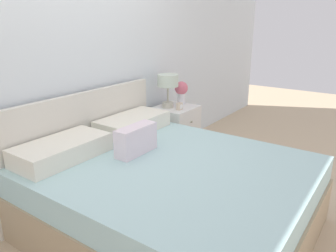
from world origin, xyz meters
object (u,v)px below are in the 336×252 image
object	(u,v)px
table_lamp	(168,83)
alarm_clock	(180,106)
nightstand	(175,133)
flower_vase	(181,90)
bed	(164,192)

from	to	relation	value
table_lamp	alarm_clock	world-z (taller)	table_lamp
nightstand	table_lamp	xyz separation A→B (m)	(-0.06, 0.06, 0.58)
nightstand	flower_vase	world-z (taller)	flower_vase
bed	table_lamp	xyz separation A→B (m)	(1.08, 0.73, 0.59)
table_lamp	flower_vase	size ratio (longest dim) A/B	1.40
alarm_clock	table_lamp	bearing A→B (deg)	84.48
nightstand	alarm_clock	world-z (taller)	alarm_clock
bed	alarm_clock	xyz separation A→B (m)	(1.07, 0.57, 0.36)
flower_vase	alarm_clock	xyz separation A→B (m)	(-0.23, -0.13, -0.12)
bed	flower_vase	distance (m)	1.55
table_lamp	flower_vase	distance (m)	0.24
nightstand	table_lamp	size ratio (longest dim) A/B	1.69
table_lamp	flower_vase	bearing A→B (deg)	-10.25
flower_vase	table_lamp	bearing A→B (deg)	169.75
alarm_clock	flower_vase	bearing A→B (deg)	28.97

